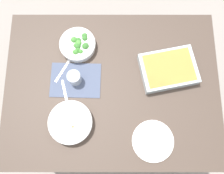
# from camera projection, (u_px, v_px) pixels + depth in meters

# --- Properties ---
(ground_plane) EXTENTS (6.00, 6.00, 0.00)m
(ground_plane) POSITION_uv_depth(u_px,v_px,m) (112.00, 109.00, 2.08)
(ground_plane) COLOR #9E9389
(dining_table) EXTENTS (1.20, 0.90, 0.74)m
(dining_table) POSITION_uv_depth(u_px,v_px,m) (112.00, 91.00, 1.45)
(dining_table) COLOR #4C3D33
(dining_table) RESTS_ON ground_plane
(placemat) EXTENTS (0.28, 0.21, 0.00)m
(placemat) POSITION_uv_depth(u_px,v_px,m) (76.00, 80.00, 1.37)
(placemat) COLOR #4C5670
(placemat) RESTS_ON dining_table
(stew_bowl) EXTENTS (0.23, 0.23, 0.06)m
(stew_bowl) POSITION_uv_depth(u_px,v_px,m) (71.00, 123.00, 1.28)
(stew_bowl) COLOR white
(stew_bowl) RESTS_ON dining_table
(broccoli_bowl) EXTENTS (0.21, 0.21, 0.07)m
(broccoli_bowl) POSITION_uv_depth(u_px,v_px,m) (78.00, 45.00, 1.39)
(broccoli_bowl) COLOR white
(broccoli_bowl) RESTS_ON dining_table
(baking_dish) EXTENTS (0.34, 0.27, 0.06)m
(baking_dish) POSITION_uv_depth(u_px,v_px,m) (168.00, 69.00, 1.35)
(baking_dish) COLOR silver
(baking_dish) RESTS_ON dining_table
(drink_cup) EXTENTS (0.07, 0.07, 0.08)m
(drink_cup) POSITION_uv_depth(u_px,v_px,m) (75.00, 78.00, 1.34)
(drink_cup) COLOR #B2BCC6
(drink_cup) RESTS_ON dining_table
(side_plate) EXTENTS (0.22, 0.22, 0.01)m
(side_plate) POSITION_uv_depth(u_px,v_px,m) (153.00, 141.00, 1.29)
(side_plate) COLOR white
(side_plate) RESTS_ON dining_table
(spoon_by_stew) EXTENTS (0.06, 0.17, 0.01)m
(spoon_by_stew) POSITION_uv_depth(u_px,v_px,m) (66.00, 99.00, 1.34)
(spoon_by_stew) COLOR silver
(spoon_by_stew) RESTS_ON dining_table
(spoon_by_broccoli) EXTENTS (0.10, 0.16, 0.01)m
(spoon_by_broccoli) POSITION_uv_depth(u_px,v_px,m) (66.00, 65.00, 1.39)
(spoon_by_broccoli) COLOR silver
(spoon_by_broccoli) RESTS_ON dining_table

